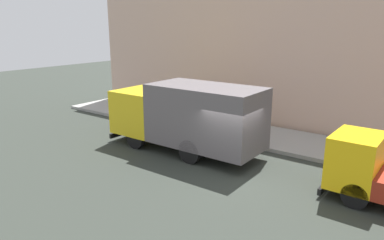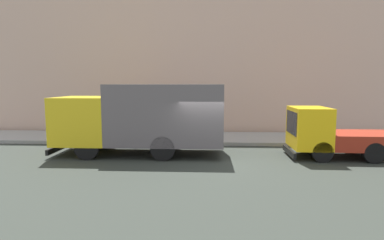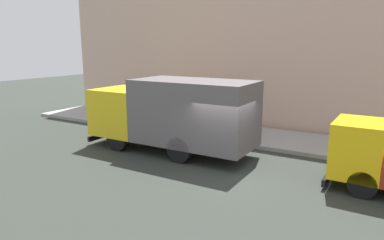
{
  "view_description": "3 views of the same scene",
  "coord_description": "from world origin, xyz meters",
  "px_view_note": "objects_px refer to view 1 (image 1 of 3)",
  "views": [
    {
      "loc": [
        -11.79,
        -6.62,
        5.75
      ],
      "look_at": [
        1.73,
        3.34,
        1.26
      ],
      "focal_mm": 33.3,
      "sensor_mm": 36.0,
      "label": 1
    },
    {
      "loc": [
        -13.04,
        0.08,
        3.22
      ],
      "look_at": [
        0.74,
        0.77,
        1.61
      ],
      "focal_mm": 29.02,
      "sensor_mm": 36.0,
      "label": 2
    },
    {
      "loc": [
        -11.49,
        -5.21,
        4.57
      ],
      "look_at": [
        1.57,
        2.46,
        1.34
      ],
      "focal_mm": 32.5,
      "sensor_mm": 36.0,
      "label": 3
    }
  ],
  "objects_px": {
    "pedestrian_third": "(205,110)",
    "traffic_cone_orange": "(164,115)",
    "large_utility_truck": "(187,115)",
    "pedestrian_walking": "(237,109)",
    "pedestrian_standing": "(181,108)",
    "street_sign_post": "(201,104)"
  },
  "relations": [
    {
      "from": "pedestrian_third",
      "to": "traffic_cone_orange",
      "type": "distance_m",
      "value": 2.68
    },
    {
      "from": "large_utility_truck",
      "to": "pedestrian_walking",
      "type": "relative_size",
      "value": 4.87
    },
    {
      "from": "pedestrian_third",
      "to": "traffic_cone_orange",
      "type": "height_order",
      "value": "pedestrian_third"
    },
    {
      "from": "pedestrian_standing",
      "to": "pedestrian_third",
      "type": "relative_size",
      "value": 1.0
    },
    {
      "from": "traffic_cone_orange",
      "to": "street_sign_post",
      "type": "xyz_separation_m",
      "value": [
        -0.52,
        -3.08,
        1.18
      ]
    },
    {
      "from": "pedestrian_standing",
      "to": "traffic_cone_orange",
      "type": "relative_size",
      "value": 2.48
    },
    {
      "from": "pedestrian_standing",
      "to": "pedestrian_third",
      "type": "height_order",
      "value": "pedestrian_third"
    },
    {
      "from": "pedestrian_third",
      "to": "pedestrian_standing",
      "type": "bearing_deg",
      "value": -110.68
    },
    {
      "from": "pedestrian_walking",
      "to": "street_sign_post",
      "type": "height_order",
      "value": "street_sign_post"
    },
    {
      "from": "pedestrian_walking",
      "to": "traffic_cone_orange",
      "type": "distance_m",
      "value": 4.36
    },
    {
      "from": "large_utility_truck",
      "to": "traffic_cone_orange",
      "type": "xyz_separation_m",
      "value": [
        3.02,
        4.01,
        -1.22
      ]
    },
    {
      "from": "pedestrian_walking",
      "to": "pedestrian_standing",
      "type": "bearing_deg",
      "value": 119.6
    },
    {
      "from": "pedestrian_standing",
      "to": "pedestrian_walking",
      "type": "bearing_deg",
      "value": 126.49
    },
    {
      "from": "pedestrian_third",
      "to": "street_sign_post",
      "type": "xyz_separation_m",
      "value": [
        -1.08,
        -0.53,
        0.61
      ]
    },
    {
      "from": "traffic_cone_orange",
      "to": "street_sign_post",
      "type": "height_order",
      "value": "street_sign_post"
    },
    {
      "from": "street_sign_post",
      "to": "traffic_cone_orange",
      "type": "bearing_deg",
      "value": 80.51
    },
    {
      "from": "pedestrian_standing",
      "to": "traffic_cone_orange",
      "type": "height_order",
      "value": "pedestrian_standing"
    },
    {
      "from": "pedestrian_walking",
      "to": "traffic_cone_orange",
      "type": "bearing_deg",
      "value": 109.15
    },
    {
      "from": "street_sign_post",
      "to": "pedestrian_standing",
      "type": "bearing_deg",
      "value": 72.41
    },
    {
      "from": "pedestrian_walking",
      "to": "pedestrian_third",
      "type": "bearing_deg",
      "value": 134.47
    },
    {
      "from": "pedestrian_walking",
      "to": "large_utility_truck",
      "type": "bearing_deg",
      "value": 170.66
    },
    {
      "from": "pedestrian_walking",
      "to": "traffic_cone_orange",
      "type": "xyz_separation_m",
      "value": [
        -2.31,
        3.67,
        -0.46
      ]
    }
  ]
}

